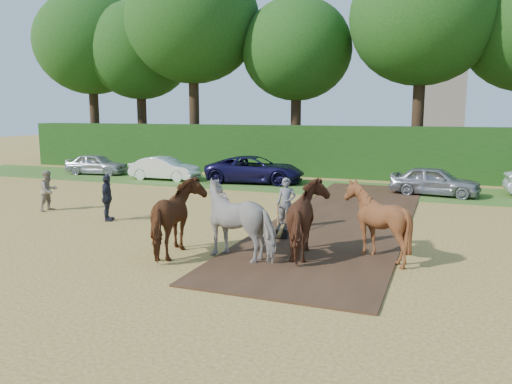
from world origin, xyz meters
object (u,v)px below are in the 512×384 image
object	(u,v)px
spectator_far	(107,198)
church	(448,27)
spectator_near	(49,191)
plough_team	(277,219)
parked_cars	(388,177)

from	to	relation	value
spectator_far	church	bearing A→B (deg)	-35.28
spectator_far	church	size ratio (longest dim) A/B	0.06
spectator_near	plough_team	bearing A→B (deg)	-98.45
plough_team	parked_cars	bearing A→B (deg)	82.97
parked_cars	spectator_near	bearing A→B (deg)	-140.81
spectator_far	parked_cars	xyz separation A→B (m)	(8.48, 10.34, -0.11)
spectator_far	parked_cars	distance (m)	13.37
spectator_near	parked_cars	bearing A→B (deg)	-44.41
spectator_near	parked_cars	size ratio (longest dim) A/B	0.04
spectator_near	church	xyz separation A→B (m)	(13.58, 50.66, 12.94)
spectator_far	church	xyz separation A→B (m)	(10.27, 51.39, 12.91)
parked_cars	church	xyz separation A→B (m)	(1.79, 41.05, 13.02)
spectator_far	plough_team	size ratio (longest dim) A/B	0.24
plough_team	spectator_far	bearing A→B (deg)	164.02
parked_cars	church	world-z (taller)	church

